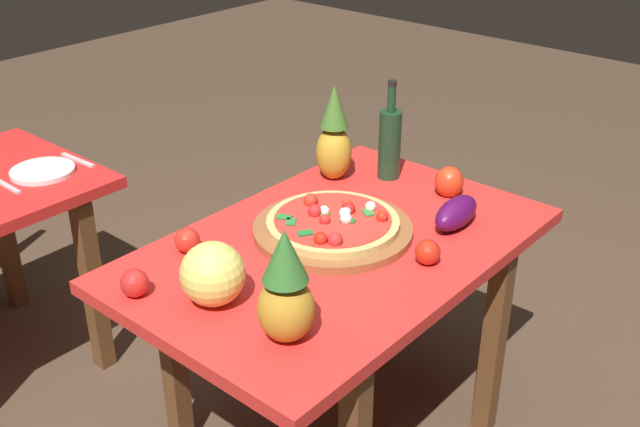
% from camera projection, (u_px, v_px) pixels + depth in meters
% --- Properties ---
extents(display_table, '(1.26, 0.82, 0.74)m').
position_uv_depth(display_table, '(337.00, 270.00, 2.26)').
color(display_table, brown).
rests_on(display_table, ground_plane).
extents(pizza_board, '(0.48, 0.48, 0.02)m').
position_uv_depth(pizza_board, '(333.00, 230.00, 2.26)').
color(pizza_board, brown).
rests_on(pizza_board, display_table).
extents(pizza, '(0.40, 0.40, 0.06)m').
position_uv_depth(pizza, '(333.00, 221.00, 2.24)').
color(pizza, tan).
rests_on(pizza, pizza_board).
extents(wine_bottle, '(0.08, 0.08, 0.34)m').
position_uv_depth(wine_bottle, '(390.00, 142.00, 2.57)').
color(wine_bottle, '#1A3A22').
rests_on(wine_bottle, display_table).
extents(pineapple_left, '(0.12, 0.12, 0.33)m').
position_uv_depth(pineapple_left, '(334.00, 137.00, 2.55)').
color(pineapple_left, gold).
rests_on(pineapple_left, display_table).
extents(pineapple_right, '(0.14, 0.14, 0.29)m').
position_uv_depth(pineapple_right, '(286.00, 291.00, 1.75)').
color(pineapple_right, '#C08928').
rests_on(pineapple_right, display_table).
extents(melon, '(0.17, 0.17, 0.17)m').
position_uv_depth(melon, '(213.00, 274.00, 1.91)').
color(melon, '#E9E267').
rests_on(melon, display_table).
extents(bell_pepper, '(0.09, 0.09, 0.10)m').
position_uv_depth(bell_pepper, '(449.00, 182.00, 2.48)').
color(bell_pepper, red).
rests_on(bell_pepper, display_table).
extents(eggplant, '(0.20, 0.10, 0.09)m').
position_uv_depth(eggplant, '(456.00, 213.00, 2.28)').
color(eggplant, '#4A0D4A').
rests_on(eggplant, display_table).
extents(tomato_near_board, '(0.07, 0.07, 0.07)m').
position_uv_depth(tomato_near_board, '(428.00, 252.00, 2.10)').
color(tomato_near_board, red).
rests_on(tomato_near_board, display_table).
extents(tomato_by_bottle, '(0.07, 0.07, 0.07)m').
position_uv_depth(tomato_by_bottle, '(135.00, 283.00, 1.95)').
color(tomato_by_bottle, red).
rests_on(tomato_by_bottle, display_table).
extents(tomato_at_corner, '(0.07, 0.07, 0.07)m').
position_uv_depth(tomato_at_corner, '(187.00, 240.00, 2.15)').
color(tomato_at_corner, red).
rests_on(tomato_at_corner, display_table).
extents(dinner_plate, '(0.22, 0.22, 0.02)m').
position_uv_depth(dinner_plate, '(43.00, 171.00, 2.65)').
color(dinner_plate, white).
rests_on(dinner_plate, background_table).
extents(fork_utensil, '(0.02, 0.18, 0.01)m').
position_uv_depth(fork_utensil, '(5.00, 185.00, 2.56)').
color(fork_utensil, silver).
rests_on(fork_utensil, background_table).
extents(knife_utensil, '(0.02, 0.18, 0.01)m').
position_uv_depth(knife_utensil, '(78.00, 160.00, 2.74)').
color(knife_utensil, silver).
rests_on(knife_utensil, background_table).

